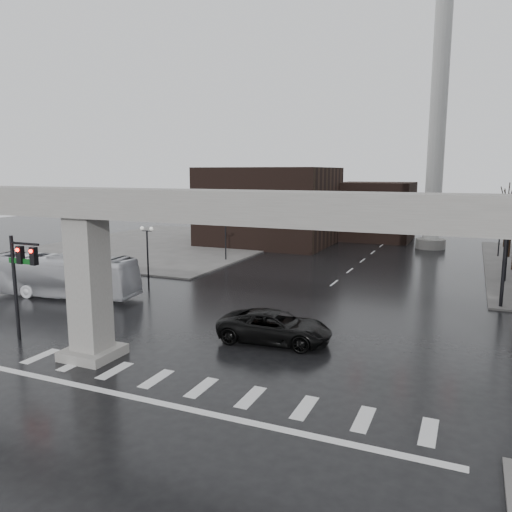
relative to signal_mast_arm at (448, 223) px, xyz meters
The scene contains 17 objects.
ground 21.64m from the signal_mast_arm, 115.57° to the right, with size 160.00×160.00×0.00m, color black.
sidewalk_nw 39.41m from the signal_mast_arm, 153.82° to the left, with size 28.00×36.00×0.15m, color slate.
elevated_guideway 20.35m from the signal_mast_arm, 112.35° to the right, with size 48.00×2.60×8.70m.
building_far_left 32.68m from the signal_mast_arm, 134.74° to the left, with size 16.00×14.00×10.00m, color black.
building_far_mid 35.02m from the signal_mast_arm, 108.32° to the left, with size 10.00×10.00×8.00m, color black.
smokestack 28.38m from the signal_mast_arm, 96.28° to the left, with size 3.60×3.60×30.00m.
signal_mast_arm is the anchor object (origin of this frame).
signal_left_pole 28.09m from the signal_mast_arm, 139.26° to the right, with size 2.30×0.30×6.00m.
lamp_right_1 10.51m from the signal_mast_arm, 63.90° to the left, with size 1.22×0.32×5.11m.
lamp_right_2 23.75m from the signal_mast_arm, 79.01° to the left, with size 1.22×0.32×5.11m.
lamp_left_0 23.12m from the signal_mast_arm, 167.96° to the right, with size 1.22×0.32×5.11m.
lamp_left_1 24.42m from the signal_mast_arm, 157.75° to the left, with size 1.22×0.32×5.11m.
lamp_left_2 32.40m from the signal_mast_arm, 134.11° to the left, with size 1.22×0.32×5.11m.
tree_right_3 24.04m from the signal_mast_arm, 76.58° to the left, with size 1.11×1.66×8.02m.
tree_right_4 31.83m from the signal_mast_arm, 79.94° to the left, with size 1.12×1.69×8.19m.
pickup_truck 16.04m from the signal_mast_arm, 122.56° to the right, with size 2.94×6.37×1.77m, color black.
city_bus 28.86m from the signal_mast_arm, 160.24° to the right, with size 2.81×12.00×3.34m, color silver.
Camera 1 is at (10.54, -19.19, 9.49)m, focal length 35.00 mm.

